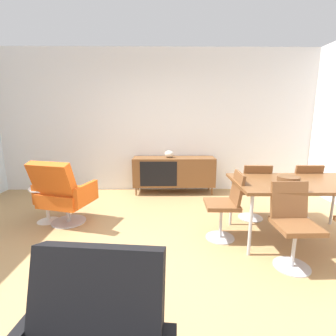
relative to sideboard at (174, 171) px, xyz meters
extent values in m
plane|color=tan|center=(-0.33, -2.30, -0.44)|extent=(8.32, 8.32, 0.00)
cube|color=white|center=(-0.33, 0.30, 0.96)|extent=(6.80, 0.12, 2.80)
cube|color=brown|center=(0.00, 0.00, 0.00)|extent=(1.60, 0.44, 0.56)
cube|color=black|center=(-0.30, -0.22, 0.00)|extent=(0.70, 0.01, 0.48)
cylinder|color=brown|center=(-0.74, -0.17, -0.36)|extent=(0.03, 0.03, 0.16)
cylinder|color=brown|center=(0.74, -0.17, -0.36)|extent=(0.03, 0.03, 0.16)
cylinder|color=brown|center=(-0.74, 0.17, -0.36)|extent=(0.03, 0.03, 0.16)
cylinder|color=brown|center=(0.74, 0.17, -0.36)|extent=(0.03, 0.03, 0.16)
ellipsoid|color=beige|center=(-0.09, 0.00, 0.35)|extent=(0.18, 0.18, 0.14)
cube|color=brown|center=(1.47, -1.89, 0.28)|extent=(1.60, 0.90, 0.04)
cylinder|color=#B7B7BC|center=(0.75, -2.28, -0.09)|extent=(0.04, 0.04, 0.70)
cylinder|color=#B7B7BC|center=(0.75, -1.50, -0.09)|extent=(0.04, 0.04, 0.70)
cylinder|color=#B7B7BC|center=(2.19, -1.50, -0.09)|extent=(0.04, 0.04, 0.70)
cylinder|color=brown|center=(1.33, -1.88, 0.33)|extent=(0.26, 0.26, 0.06)
cube|color=brown|center=(1.12, -2.51, 0.01)|extent=(0.41, 0.41, 0.05)
cube|color=brown|center=(1.12, -2.33, 0.23)|extent=(0.38, 0.09, 0.38)
cylinder|color=#B7B7BC|center=(1.12, -2.51, -0.23)|extent=(0.04, 0.04, 0.42)
cylinder|color=#B7B7BC|center=(1.12, -2.51, -0.43)|extent=(0.36, 0.36, 0.01)
cube|color=brown|center=(0.52, -1.89, 0.01)|extent=(0.41, 0.41, 0.05)
cube|color=brown|center=(0.70, -1.90, 0.23)|extent=(0.10, 0.38, 0.38)
cylinder|color=#B7B7BC|center=(0.52, -1.89, -0.23)|extent=(0.04, 0.04, 0.42)
cylinder|color=#B7B7BC|center=(0.52, -1.89, -0.43)|extent=(0.36, 0.36, 0.01)
cube|color=brown|center=(1.82, -1.27, 0.01)|extent=(0.40, 0.40, 0.05)
cube|color=brown|center=(1.82, -1.45, 0.23)|extent=(0.38, 0.09, 0.38)
cylinder|color=#B7B7BC|center=(1.82, -1.27, -0.23)|extent=(0.04, 0.04, 0.42)
cylinder|color=#B7B7BC|center=(1.82, -1.27, -0.43)|extent=(0.36, 0.36, 0.01)
cube|color=brown|center=(1.12, -1.27, 0.01)|extent=(0.43, 0.43, 0.05)
cube|color=brown|center=(1.11, -1.45, 0.23)|extent=(0.39, 0.12, 0.38)
cylinder|color=#B7B7BC|center=(1.12, -1.27, -0.23)|extent=(0.04, 0.04, 0.42)
cylinder|color=#B7B7BC|center=(1.12, -1.27, -0.43)|extent=(0.36, 0.36, 0.01)
cube|color=#D85919|center=(-1.58, -1.39, -0.06)|extent=(0.73, 0.70, 0.20)
cube|color=#D85919|center=(-1.65, -1.62, 0.25)|extent=(0.65, 0.42, 0.51)
cube|color=#D85919|center=(-1.27, -1.48, 0.02)|extent=(0.20, 0.50, 0.28)
cube|color=#D85919|center=(-1.90, -1.30, 0.02)|extent=(0.20, 0.50, 0.28)
cylinder|color=#B7B7BC|center=(-1.58, -1.39, -0.30)|extent=(0.06, 0.06, 0.28)
cylinder|color=#B7B7BC|center=(-1.58, -1.39, -0.43)|extent=(0.48, 0.48, 0.02)
cube|color=black|center=(-0.48, -3.78, 0.25)|extent=(0.62, 0.33, 0.51)
cylinder|color=white|center=(-1.90, -1.34, 0.07)|extent=(0.44, 0.44, 0.02)
cylinder|color=white|center=(-1.90, -1.34, -0.19)|extent=(0.05, 0.05, 0.50)
cone|color=white|center=(-1.90, -1.34, -0.43)|extent=(0.32, 0.32, 0.02)
cylinder|color=#262628|center=(-1.90, -1.34, 0.11)|extent=(0.20, 0.20, 0.05)
sphere|color=orange|center=(-1.86, -1.35, 0.15)|extent=(0.07, 0.07, 0.07)
sphere|color=orange|center=(-1.92, -1.31, 0.15)|extent=(0.07, 0.07, 0.07)
sphere|color=orange|center=(-1.91, -1.38, 0.15)|extent=(0.07, 0.07, 0.07)
camera|label=1|loc=(-0.18, -4.75, 1.08)|focal=26.23mm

